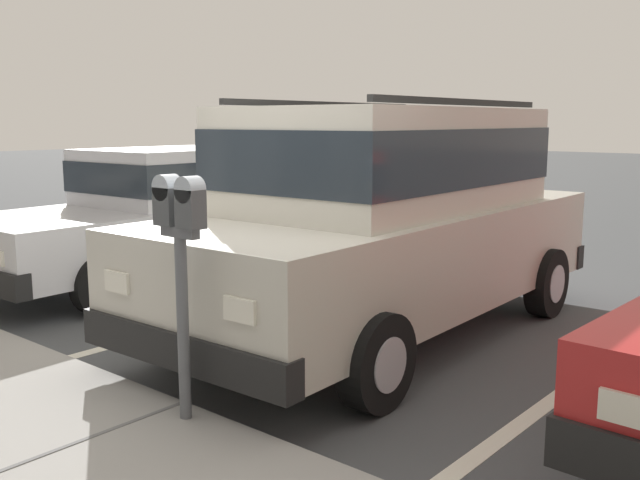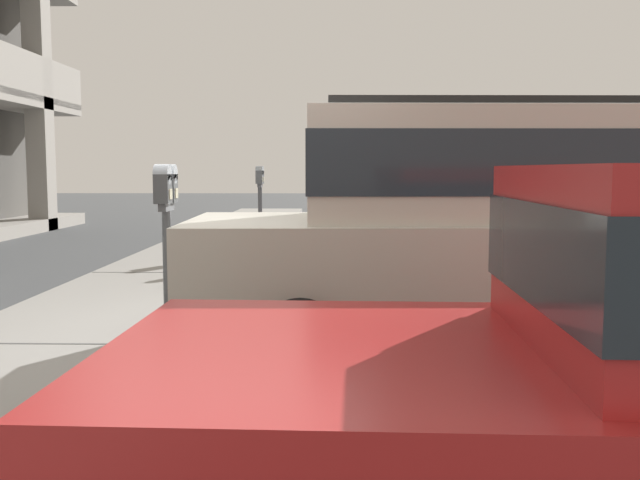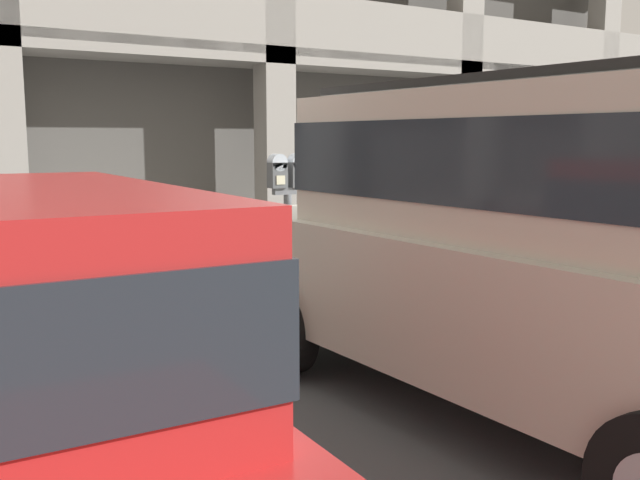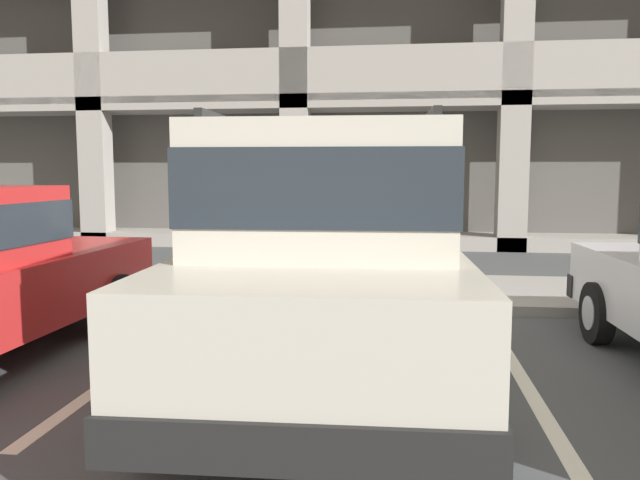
{
  "view_description": "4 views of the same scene",
  "coord_description": "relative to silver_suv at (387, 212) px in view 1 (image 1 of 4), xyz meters",
  "views": [
    {
      "loc": [
        -3.39,
        2.89,
        1.87
      ],
      "look_at": [
        0.02,
        -1.14,
        0.98
      ],
      "focal_mm": 40.0,
      "sensor_mm": 36.0,
      "label": 1
    },
    {
      "loc": [
        -5.6,
        -0.93,
        1.52
      ],
      "look_at": [
        0.41,
        -0.81,
        0.93
      ],
      "focal_mm": 40.0,
      "sensor_mm": 36.0,
      "label": 2
    },
    {
      "loc": [
        -3.28,
        -5.08,
        1.7
      ],
      "look_at": [
        -0.37,
        -0.46,
        0.92
      ],
      "focal_mm": 40.0,
      "sensor_mm": 36.0,
      "label": 3
    },
    {
      "loc": [
        0.63,
        -7.07,
        1.67
      ],
      "look_at": [
        -0.2,
        -0.42,
        0.93
      ],
      "focal_mm": 35.0,
      "sensor_mm": 36.0,
      "label": 4
    }
  ],
  "objects": [
    {
      "name": "sidewalk",
      "position": [
        -0.12,
        3.45,
        -1.03
      ],
      "size": [
        40.0,
        2.2,
        0.12
      ],
      "color": "gray",
      "rests_on": "ground_plane"
    },
    {
      "name": "dark_hatchback",
      "position": [
        3.33,
        -0.15,
        -0.27
      ],
      "size": [
        1.95,
        4.54,
        1.54
      ],
      "rotation": [
        0.0,
        0.0,
        0.03
      ],
      "color": "silver",
      "rests_on": "ground_plane"
    },
    {
      "name": "parking_stall_lines",
      "position": [
        1.53,
        0.75,
        -1.08
      ],
      "size": [
        13.28,
        4.8,
        0.01
      ],
      "color": "silver",
      "rests_on": "ground_plane"
    },
    {
      "name": "ground_plane",
      "position": [
        -0.12,
        2.15,
        -1.14
      ],
      "size": [
        80.0,
        80.0,
        0.1
      ],
      "color": "#444749"
    },
    {
      "name": "parking_meter_near",
      "position": [
        -0.31,
        2.5,
        0.11
      ],
      "size": [
        0.35,
        0.12,
        1.44
      ],
      "color": "#595B60",
      "rests_on": "sidewalk"
    },
    {
      "name": "silver_suv",
      "position": [
        0.0,
        0.0,
        0.0
      ],
      "size": [
        2.13,
        4.84,
        2.03
      ],
      "rotation": [
        0.0,
        0.0,
        0.03
      ],
      "color": "beige",
      "rests_on": "ground_plane"
    }
  ]
}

